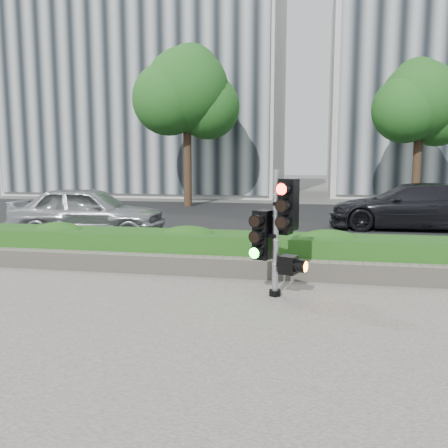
% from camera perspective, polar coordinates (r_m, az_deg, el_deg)
% --- Properties ---
extents(ground, '(120.00, 120.00, 0.00)m').
position_cam_1_polar(ground, '(6.83, -0.00, -10.45)').
color(ground, '#51514C').
rests_on(ground, ground).
extents(sidewalk, '(16.00, 11.00, 0.03)m').
position_cam_1_polar(sidewalk, '(4.58, -6.37, -19.86)').
color(sidewalk, '#9E9389').
rests_on(sidewalk, ground).
extents(road, '(60.00, 13.00, 0.02)m').
position_cam_1_polar(road, '(16.55, 6.62, 0.35)').
color(road, black).
rests_on(road, ground).
extents(curb, '(60.00, 0.25, 0.12)m').
position_cam_1_polar(curb, '(9.82, 3.52, -4.44)').
color(curb, gray).
rests_on(curb, ground).
extents(stone_wall, '(12.00, 0.32, 0.34)m').
position_cam_1_polar(stone_wall, '(8.58, 2.43, -5.27)').
color(stone_wall, gray).
rests_on(stone_wall, sidewalk).
extents(hedge, '(12.00, 1.00, 0.68)m').
position_cam_1_polar(hedge, '(9.17, 3.04, -3.33)').
color(hedge, '#338228').
rests_on(hedge, sidewalk).
extents(building_left, '(16.00, 9.00, 15.00)m').
position_cam_1_polar(building_left, '(31.56, -8.49, 17.49)').
color(building_left, '#B7B7B2').
rests_on(building_left, ground).
extents(tree_left, '(4.61, 4.03, 7.34)m').
position_cam_1_polar(tree_left, '(21.90, -4.50, 15.39)').
color(tree_left, black).
rests_on(tree_left, ground).
extents(tree_right, '(4.10, 3.58, 6.53)m').
position_cam_1_polar(tree_right, '(22.45, 22.47, 13.20)').
color(tree_right, black).
rests_on(tree_right, ground).
extents(traffic_signal, '(0.72, 0.60, 1.95)m').
position_cam_1_polar(traffic_signal, '(7.29, 6.54, -0.37)').
color(traffic_signal, black).
rests_on(traffic_signal, sidewalk).
extents(car_silver, '(4.29, 2.10, 1.41)m').
position_cam_1_polar(car_silver, '(13.36, -16.02, 1.41)').
color(car_silver, '#A3A4AA').
rests_on(car_silver, road).
extents(car_dark, '(4.85, 1.99, 1.41)m').
position_cam_1_polar(car_dark, '(15.49, 21.56, 2.00)').
color(car_dark, black).
rests_on(car_dark, road).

